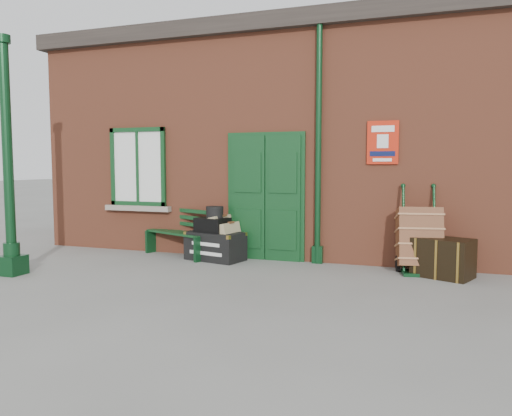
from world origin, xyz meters
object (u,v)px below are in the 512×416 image
at_px(houdini_trunk, 215,246).
at_px(dark_trunk, 443,258).
at_px(porter_trolley, 419,239).
at_px(bench, 181,231).

height_order(houdini_trunk, dark_trunk, dark_trunk).
bearing_deg(houdini_trunk, porter_trolley, 15.39).
relative_size(bench, dark_trunk, 1.85).
bearing_deg(dark_trunk, houdini_trunk, -158.75).
xyz_separation_m(bench, porter_trolley, (4.21, -0.09, 0.07)).
relative_size(porter_trolley, dark_trunk, 1.66).
distance_m(houdini_trunk, porter_trolley, 3.45).
distance_m(porter_trolley, dark_trunk, 0.47).
distance_m(bench, houdini_trunk, 0.83).
distance_m(bench, dark_trunk, 4.58).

